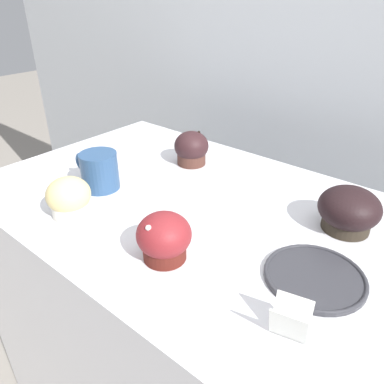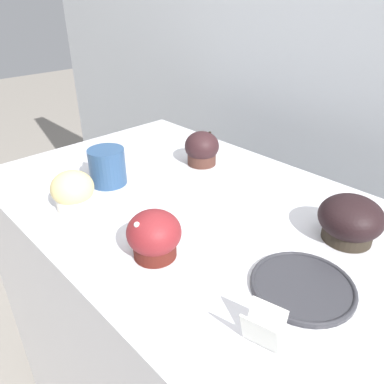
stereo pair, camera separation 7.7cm
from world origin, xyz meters
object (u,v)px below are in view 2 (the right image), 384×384
(muffin_front_center, at_px, (154,236))
(serving_plate, at_px, (303,286))
(muffin_back_left, at_px, (73,191))
(muffin_back_right, at_px, (202,149))
(coffee_cup, at_px, (107,166))
(muffin_front_left, at_px, (350,220))

(muffin_front_center, relative_size, serving_plate, 0.58)
(muffin_back_left, distance_m, muffin_back_right, 0.36)
(muffin_back_right, height_order, coffee_cup, muffin_back_right)
(muffin_front_center, height_order, coffee_cup, same)
(coffee_cup, bearing_deg, serving_plate, 2.87)
(muffin_front_center, bearing_deg, muffin_back_left, -174.62)
(muffin_front_center, height_order, muffin_back_left, muffin_front_center)
(muffin_back_left, relative_size, muffin_back_right, 0.99)
(muffin_front_left, relative_size, serving_plate, 0.71)
(muffin_front_center, xyz_separation_m, muffin_front_left, (0.21, 0.29, -0.00))
(muffin_front_center, distance_m, serving_plate, 0.26)
(muffin_front_center, bearing_deg, serving_plate, 27.65)
(muffin_front_center, bearing_deg, coffee_cup, 162.80)
(serving_plate, bearing_deg, muffin_front_center, -152.35)
(muffin_back_right, distance_m, serving_plate, 0.50)
(muffin_front_center, distance_m, muffin_front_left, 0.36)
(muffin_front_center, distance_m, muffin_back_left, 0.25)
(muffin_back_left, bearing_deg, muffin_back_right, 85.77)
(coffee_cup, xyz_separation_m, serving_plate, (0.52, 0.03, -0.04))
(muffin_back_left, bearing_deg, muffin_front_left, 34.70)
(muffin_front_left, bearing_deg, muffin_back_right, 174.53)
(muffin_back_right, bearing_deg, muffin_front_center, -56.59)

